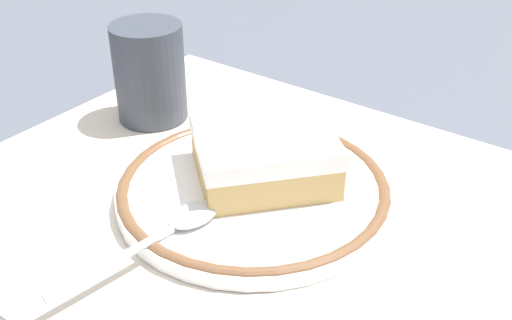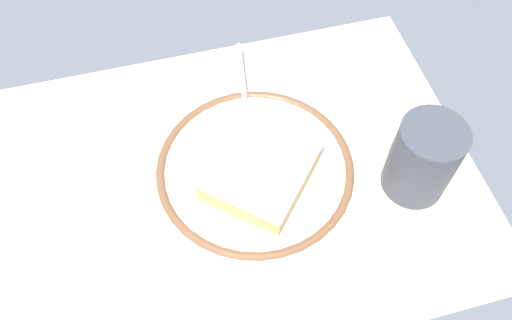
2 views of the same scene
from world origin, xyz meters
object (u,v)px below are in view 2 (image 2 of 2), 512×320
(cake_slice, at_px, (260,169))
(cup, at_px, (422,162))
(plate, at_px, (256,173))
(spoon, at_px, (246,106))

(cake_slice, xyz_separation_m, cup, (0.16, -0.04, 0.01))
(plate, relative_size, spoon, 1.55)
(cake_slice, bearing_deg, plate, 93.77)
(spoon, bearing_deg, cake_slice, -95.46)
(plate, distance_m, spoon, 0.08)
(plate, xyz_separation_m, cup, (0.16, -0.05, 0.03))
(plate, relative_size, cake_slice, 1.51)
(plate, height_order, cup, cup)
(spoon, bearing_deg, cup, -41.56)
(spoon, relative_size, cup, 1.49)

